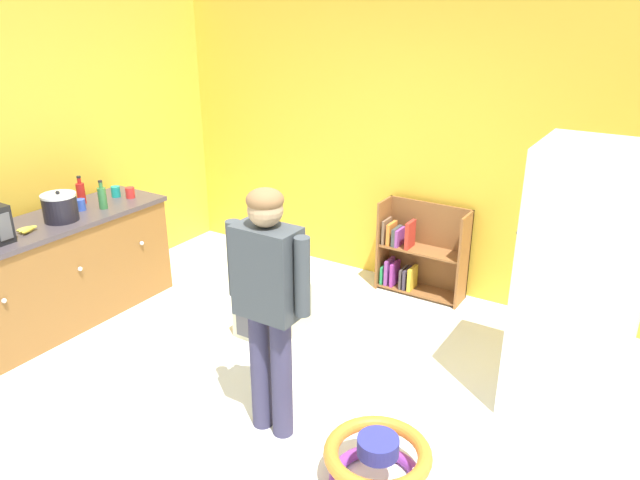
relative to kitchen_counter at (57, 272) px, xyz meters
The scene contains 16 objects.
ground_plane 2.25m from the kitchen_counter, ahead, with size 12.00×12.00×0.00m, color silver.
back_wall 3.31m from the kitchen_counter, 46.30° to the left, with size 5.20×0.06×2.70m, color gold.
left_side_wall 1.26m from the kitchen_counter, 118.97° to the left, with size 0.06×2.99×2.70m, color yellow.
kitchen_counter is the anchor object (origin of this frame).
refrigerator 3.99m from the kitchen_counter, 15.33° to the left, with size 0.73×0.68×1.78m.
bookshelf 3.12m from the kitchen_counter, 42.71° to the left, with size 0.80×0.28×0.85m.
standing_person 2.38m from the kitchen_counter, ahead, with size 0.57×0.22×1.60m.
baby_walker 3.13m from the kitchen_counter, ahead, with size 0.60×0.60×0.32m.
pet_carrier 1.81m from the kitchen_counter, 27.31° to the left, with size 0.42×0.55×0.36m.
crock_pot 0.57m from the kitchen_counter, 43.71° to the left, with size 0.27×0.27×0.25m.
banana_bunch 0.54m from the kitchen_counter, 68.24° to the right, with size 0.12×0.16×0.04m.
ketchup_bottle 0.72m from the kitchen_counter, 108.35° to the left, with size 0.07×0.07×0.25m.
green_glass_bottle 0.72m from the kitchen_counter, 75.26° to the left, with size 0.07×0.07×0.25m.
teal_cup 0.88m from the kitchen_counter, 94.07° to the left, with size 0.08×0.08×0.10m, color teal.
red_cup 0.92m from the kitchen_counter, 84.04° to the left, with size 0.08×0.08×0.10m, color red.
blue_cup 0.59m from the kitchen_counter, 91.02° to the left, with size 0.08×0.08×0.10m, color blue.
Camera 1 is at (2.05, -2.66, 2.56)m, focal length 33.96 mm.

